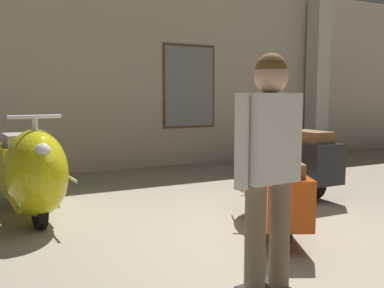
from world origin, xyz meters
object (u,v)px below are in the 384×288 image
(scooter_1, at_px, (268,182))
(scooter_2, at_px, (277,152))
(scooter_0, at_px, (31,172))
(visitor_0, at_px, (269,161))

(scooter_1, relative_size, scooter_2, 0.87)
(scooter_1, xyz_separation_m, scooter_2, (1.16, 1.34, 0.08))
(scooter_0, height_order, visitor_0, visitor_0)
(scooter_0, distance_m, scooter_1, 2.48)
(scooter_0, relative_size, scooter_2, 1.01)
(scooter_0, height_order, scooter_1, scooter_0)
(scooter_1, bearing_deg, scooter_0, 84.65)
(scooter_0, bearing_deg, visitor_0, 19.32)
(scooter_2, bearing_deg, visitor_0, 142.01)
(scooter_2, height_order, visitor_0, visitor_0)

